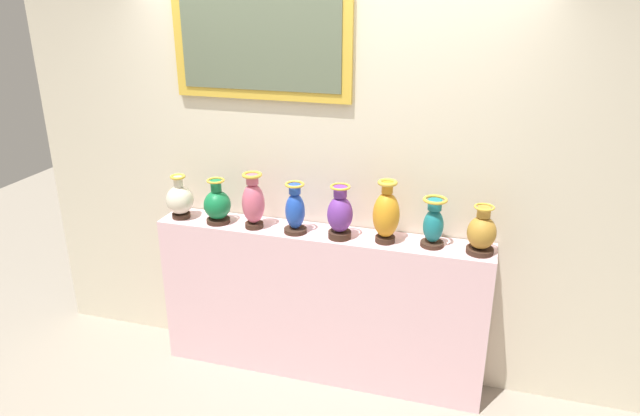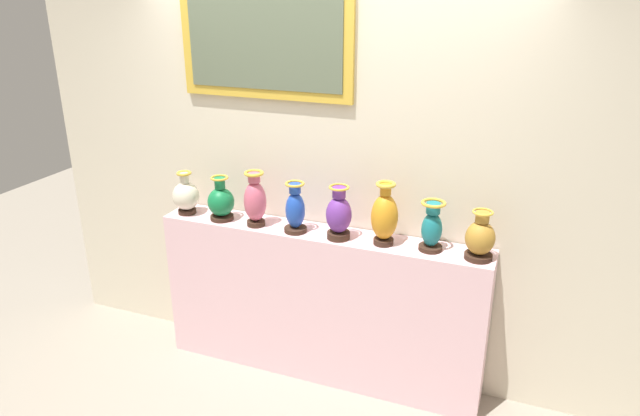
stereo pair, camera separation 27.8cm
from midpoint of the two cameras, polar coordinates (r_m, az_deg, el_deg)
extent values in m
plane|color=gray|center=(4.18, 1.98, -15.68)|extent=(10.20, 10.20, 0.00)
cube|color=beige|center=(3.89, 2.08, -9.50)|extent=(2.15, 0.29, 1.05)
cube|color=beige|center=(3.72, 3.28, 3.19)|extent=(4.20, 0.10, 2.72)
cube|color=gold|center=(3.64, -3.22, 15.75)|extent=(1.14, 0.03, 0.65)
cube|color=#5B6750|center=(3.62, -3.35, 15.72)|extent=(1.02, 0.01, 0.53)
cylinder|color=#382319|center=(4.01, -10.99, -0.34)|extent=(0.12, 0.12, 0.03)
ellipsoid|color=beige|center=(3.97, -11.10, 1.14)|extent=(0.18, 0.18, 0.19)
cylinder|color=beige|center=(3.93, -11.23, 2.89)|extent=(0.06, 0.06, 0.07)
torus|color=gold|center=(3.92, -11.27, 3.35)|extent=(0.10, 0.10, 0.02)
cylinder|color=#382319|center=(3.87, -7.59, -0.94)|extent=(0.15, 0.15, 0.03)
ellipsoid|color=#14723D|center=(3.83, -7.67, 0.56)|extent=(0.18, 0.18, 0.19)
cylinder|color=#14723D|center=(3.79, -7.76, 2.41)|extent=(0.07, 0.07, 0.07)
torus|color=gold|center=(3.78, -7.79, 2.93)|extent=(0.12, 0.12, 0.01)
cylinder|color=#382319|center=(3.75, -4.20, -1.50)|extent=(0.12, 0.12, 0.03)
ellipsoid|color=#CC5972|center=(3.70, -4.26, 0.61)|extent=(0.14, 0.14, 0.26)
cylinder|color=#CC5972|center=(3.64, -4.33, 2.97)|extent=(0.08, 0.08, 0.06)
torus|color=gold|center=(3.63, -4.34, 3.40)|extent=(0.13, 0.13, 0.02)
cylinder|color=#382319|center=(3.65, -0.24, -2.15)|extent=(0.14, 0.14, 0.03)
ellipsoid|color=#1E47B2|center=(3.60, -0.24, -0.26)|extent=(0.12, 0.12, 0.23)
cylinder|color=#1E47B2|center=(3.55, -0.25, 1.92)|extent=(0.07, 0.07, 0.06)
torus|color=gold|center=(3.54, -0.25, 2.37)|extent=(0.12, 0.12, 0.02)
cylinder|color=#382319|center=(3.56, 4.07, -2.71)|extent=(0.14, 0.14, 0.04)
ellipsoid|color=#6B3393|center=(3.51, 4.13, -0.71)|extent=(0.16, 0.16, 0.23)
cylinder|color=#6B3393|center=(3.46, 4.19, 1.51)|extent=(0.08, 0.08, 0.06)
torus|color=gold|center=(3.44, 4.20, 2.02)|extent=(0.12, 0.12, 0.01)
cylinder|color=#382319|center=(3.51, 8.51, -3.29)|extent=(0.12, 0.12, 0.03)
ellipsoid|color=orange|center=(3.45, 8.65, -0.92)|extent=(0.16, 0.16, 0.28)
cylinder|color=orange|center=(3.39, 8.81, 1.77)|extent=(0.07, 0.07, 0.06)
torus|color=gold|center=(3.38, 8.84, 2.27)|extent=(0.12, 0.12, 0.02)
cylinder|color=#382319|center=(3.49, 13.04, -3.86)|extent=(0.14, 0.14, 0.03)
ellipsoid|color=#19727A|center=(3.45, 13.20, -2.11)|extent=(0.12, 0.12, 0.20)
cylinder|color=#19727A|center=(3.40, 13.38, -0.05)|extent=(0.08, 0.08, 0.06)
torus|color=gold|center=(3.39, 13.43, 0.44)|extent=(0.14, 0.14, 0.02)
cylinder|color=#382319|center=(3.46, 17.52, -4.58)|extent=(0.16, 0.16, 0.03)
ellipsoid|color=#B27F2D|center=(3.41, 17.73, -2.87)|extent=(0.17, 0.17, 0.20)
cylinder|color=#B27F2D|center=(3.36, 17.97, -0.88)|extent=(0.08, 0.08, 0.06)
torus|color=gold|center=(3.35, 18.03, -0.42)|extent=(0.12, 0.12, 0.01)
camera|label=1|loc=(0.14, -87.78, 0.86)|focal=32.57mm
camera|label=2|loc=(0.14, 92.22, -0.86)|focal=32.57mm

